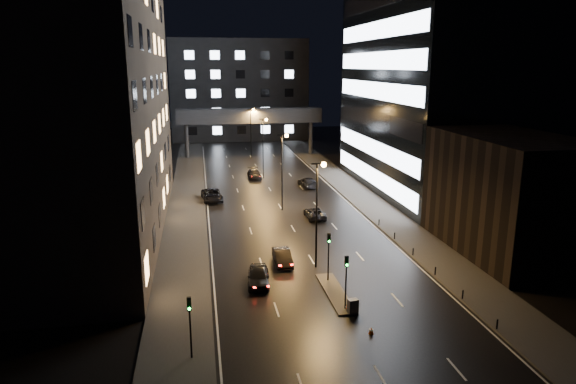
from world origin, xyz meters
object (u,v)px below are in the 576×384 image
car_toward_a (315,213)px  car_away_d (254,174)px  car_away_b (282,257)px  car_away_c (212,195)px  utility_cabinet (353,306)px  car_toward_b (308,182)px  car_away_a (258,276)px

car_toward_a → car_away_d: bearing=-79.5°
car_away_d → car_away_b: bearing=-92.6°
car_away_c → utility_cabinet: 37.48m
car_away_b → utility_cabinet: size_ratio=4.11×
car_away_b → car_toward_b: car_toward_b is taller
car_away_c → car_away_a: bearing=-89.2°
car_toward_b → utility_cabinet: bearing=77.1°
car_toward_b → utility_cabinet: (-5.35, -42.09, -0.08)m
car_away_b → car_away_d: 38.97m
car_toward_a → car_toward_b: 16.85m
car_away_c → car_toward_a: bearing=-46.2°
car_away_c → car_toward_b: car_away_c is taller
car_away_c → car_toward_a: 16.45m
car_toward_a → utility_cabinet: bearing=83.0°
utility_cabinet → car_away_c: bearing=96.4°
car_away_c → car_toward_b: bearing=16.0°
car_away_a → utility_cabinet: size_ratio=4.34×
utility_cabinet → car_toward_a: bearing=75.2°
car_away_b → car_away_d: (1.52, 38.94, 0.03)m
car_toward_b → utility_cabinet: size_ratio=4.93×
car_away_a → car_toward_b: size_ratio=0.88×
car_away_d → car_toward_b: bearing=-46.5°
car_away_c → utility_cabinet: (9.70, -36.20, -0.12)m
car_toward_a → utility_cabinet: car_toward_a is taller
car_away_d → car_toward_b: car_toward_b is taller
car_away_c → car_away_d: 15.64m
car_away_d → utility_cabinet: (2.20, -49.93, -0.07)m
car_away_a → car_away_c: 29.72m
car_away_d → utility_cabinet: size_ratio=4.85×
car_away_d → car_toward_a: car_away_d is taller
car_away_d → car_toward_b: (7.55, -7.84, 0.01)m
car_away_b → utility_cabinet: car_away_b is taller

